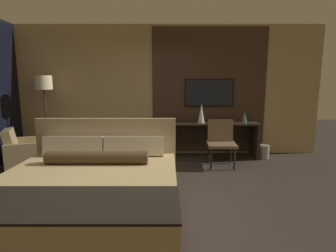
# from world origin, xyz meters

# --- Properties ---
(ground_plane) EXTENTS (16.00, 16.00, 0.00)m
(ground_plane) POSITION_xyz_m (0.00, 0.00, 0.00)
(ground_plane) COLOR #332823
(wall_back_tv_panel) EXTENTS (7.20, 0.09, 2.80)m
(wall_back_tv_panel) POSITION_xyz_m (0.17, 2.59, 1.40)
(wall_back_tv_panel) COLOR tan
(wall_back_tv_panel) RESTS_ON ground_plane
(bed) EXTENTS (2.08, 2.11, 1.06)m
(bed) POSITION_xyz_m (-0.65, -0.32, 0.31)
(bed) COLOR #33281E
(bed) RESTS_ON ground_plane
(desk) EXTENTS (1.96, 0.58, 0.76)m
(desk) POSITION_xyz_m (1.17, 2.28, 0.52)
(desk) COLOR #2D2319
(desk) RESTS_ON ground_plane
(tv) EXTENTS (1.05, 0.04, 0.59)m
(tv) POSITION_xyz_m (1.17, 2.52, 1.36)
(tv) COLOR black
(desk_chair) EXTENTS (0.55, 0.55, 0.87)m
(desk_chair) POSITION_xyz_m (1.30, 1.70, 0.51)
(desk_chair) COLOR brown
(desk_chair) RESTS_ON ground_plane
(armchair_by_window) EXTENTS (0.94, 0.96, 0.75)m
(armchair_by_window) POSITION_xyz_m (-2.38, 1.55, 0.25)
(armchair_by_window) COLOR olive
(armchair_by_window) RESTS_ON ground_plane
(floor_lamp) EXTENTS (0.34, 0.34, 1.72)m
(floor_lamp) POSITION_xyz_m (-2.25, 2.16, 1.44)
(floor_lamp) COLOR #282623
(floor_lamp) RESTS_ON ground_plane
(vase_tall) EXTENTS (0.14, 0.14, 0.39)m
(vase_tall) POSITION_xyz_m (0.97, 2.16, 0.95)
(vase_tall) COLOR silver
(vase_tall) RESTS_ON desk
(vase_short) EXTENTS (0.12, 0.12, 0.21)m
(vase_short) POSITION_xyz_m (1.88, 2.23, 0.86)
(vase_short) COLOR #4C706B
(vase_short) RESTS_ON desk
(book) EXTENTS (0.25, 0.19, 0.03)m
(book) POSITION_xyz_m (1.50, 2.26, 0.77)
(book) COLOR #332D28
(book) RESTS_ON desk
(waste_bin) EXTENTS (0.22, 0.22, 0.28)m
(waste_bin) POSITION_xyz_m (2.31, 2.15, 0.14)
(waste_bin) COLOR gray
(waste_bin) RESTS_ON ground_plane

